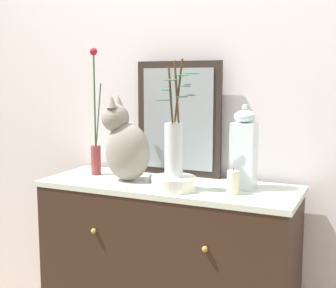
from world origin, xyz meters
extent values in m
cube|color=silver|center=(0.00, 0.29, 1.30)|extent=(4.40, 0.08, 2.60)
cube|color=#301F16|center=(0.00, 0.00, 0.42)|extent=(1.15, 0.41, 0.85)
cube|color=silver|center=(0.00, 0.00, 0.86)|extent=(1.17, 0.42, 0.02)
sphere|color=#B79338|center=(-0.26, -0.22, 0.68)|extent=(0.02, 0.02, 0.02)
sphere|color=#B79338|center=(0.26, -0.22, 0.68)|extent=(0.02, 0.02, 0.02)
cube|color=#2B211C|center=(-0.03, 0.19, 1.15)|extent=(0.43, 0.03, 0.55)
cube|color=gray|center=(-0.03, 0.18, 1.15)|extent=(0.36, 0.01, 0.49)
ellipsoid|color=gray|center=(-0.19, -0.02, 1.00)|extent=(0.23, 0.17, 0.27)
sphere|color=gray|center=(-0.25, -0.03, 1.16)|extent=(0.13, 0.13, 0.13)
cone|color=gray|center=(-0.25, -0.06, 1.24)|extent=(0.05, 0.05, 0.06)
cone|color=gray|center=(-0.26, 0.01, 1.24)|extent=(0.05, 0.05, 0.06)
cylinder|color=gray|center=(-0.01, 0.00, 0.89)|extent=(0.15, 0.05, 0.03)
cylinder|color=#923737|center=(-0.41, 0.04, 0.94)|extent=(0.05, 0.05, 0.14)
cylinder|color=#275C37|center=(-0.41, 0.04, 1.23)|extent=(0.01, 0.01, 0.43)
sphere|color=maroon|center=(-0.41, 0.04, 1.47)|extent=(0.04, 0.04, 0.04)
cylinder|color=#255339|center=(-0.39, 0.04, 1.17)|extent=(0.04, 0.01, 0.30)
cylinder|color=white|center=(0.07, -0.10, 0.90)|extent=(0.19, 0.19, 0.06)
cylinder|color=silver|center=(0.07, -0.10, 1.04)|extent=(0.08, 0.08, 0.23)
cylinder|color=#53381B|center=(0.08, -0.08, 1.24)|extent=(0.07, 0.05, 0.35)
ellipsoid|color=#1F5431|center=(0.12, -0.03, 1.27)|extent=(0.08, 0.07, 0.01)
ellipsoid|color=#2A542F|center=(0.11, -0.04, 1.32)|extent=(0.05, 0.08, 0.01)
ellipsoid|color=#26563C|center=(0.13, -0.04, 1.36)|extent=(0.08, 0.07, 0.01)
cylinder|color=brown|center=(0.09, -0.10, 1.24)|extent=(0.01, 0.05, 0.35)
ellipsoid|color=#2E5E3E|center=(0.11, -0.10, 1.27)|extent=(0.05, 0.08, 0.01)
ellipsoid|color=#2B583B|center=(0.13, -0.11, 1.31)|extent=(0.04, 0.07, 0.01)
ellipsoid|color=#236530|center=(0.12, -0.12, 1.35)|extent=(0.08, 0.06, 0.01)
cylinder|color=#463B1C|center=(0.07, -0.11, 1.23)|extent=(0.04, 0.02, 0.33)
ellipsoid|color=#2D5635|center=(0.04, -0.15, 1.25)|extent=(0.07, 0.08, 0.01)
ellipsoid|color=#21552E|center=(0.05, -0.13, 1.29)|extent=(0.07, 0.08, 0.01)
ellipsoid|color=#2B5C38|center=(0.07, -0.13, 1.33)|extent=(0.07, 0.05, 0.01)
cube|color=white|center=(0.33, 0.05, 1.01)|extent=(0.10, 0.10, 0.28)
ellipsoid|color=silver|center=(0.33, 0.05, 1.18)|extent=(0.09, 0.09, 0.05)
sphere|color=silver|center=(0.33, 0.05, 1.22)|extent=(0.02, 0.02, 0.02)
cylinder|color=beige|center=(0.32, -0.07, 0.92)|extent=(0.05, 0.05, 0.10)
cylinder|color=black|center=(0.32, -0.07, 0.97)|extent=(0.00, 0.00, 0.01)
camera|label=1|loc=(0.84, -1.84, 1.34)|focal=49.10mm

